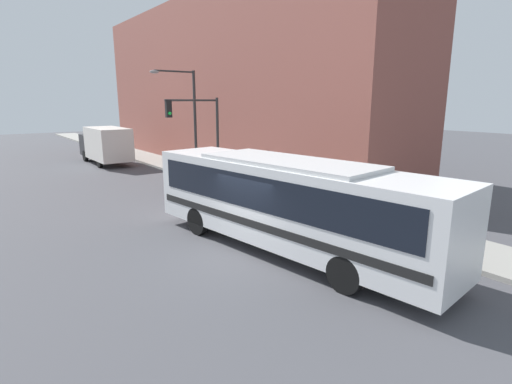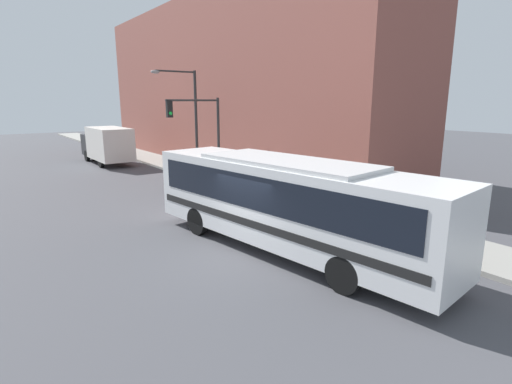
% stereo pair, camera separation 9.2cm
% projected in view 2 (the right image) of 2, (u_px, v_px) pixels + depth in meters
% --- Properties ---
extents(ground_plane, '(120.00, 120.00, 0.00)m').
position_uv_depth(ground_plane, '(244.00, 255.00, 12.81)').
color(ground_plane, '#47474C').
extents(sidewalk, '(2.72, 70.00, 0.16)m').
position_uv_depth(sidewalk, '(163.00, 162.00, 31.91)').
color(sidewalk, gray).
rests_on(sidewalk, ground_plane).
extents(building_facade, '(6.00, 32.83, 12.25)m').
position_uv_depth(building_facade, '(225.00, 84.00, 31.04)').
color(building_facade, brown).
rests_on(building_facade, ground_plane).
extents(city_bus, '(3.77, 11.17, 3.05)m').
position_uv_depth(city_bus, '(286.00, 199.00, 12.75)').
color(city_bus, white).
rests_on(city_bus, ground_plane).
extents(delivery_truck, '(2.29, 6.92, 2.85)m').
position_uv_depth(delivery_truck, '(107.00, 144.00, 31.18)').
color(delivery_truck, silver).
rests_on(delivery_truck, ground_plane).
extents(fire_hydrant, '(0.24, 0.33, 0.79)m').
position_uv_depth(fire_hydrant, '(312.00, 202.00, 17.36)').
color(fire_hydrant, gold).
rests_on(fire_hydrant, sidewalk).
extents(traffic_light_pole, '(3.28, 0.35, 4.86)m').
position_uv_depth(traffic_light_pole, '(200.00, 125.00, 22.43)').
color(traffic_light_pole, '#2D2D2D').
rests_on(traffic_light_pole, sidewalk).
extents(street_lamp, '(2.94, 0.28, 6.52)m').
position_uv_depth(street_lamp, '(190.00, 113.00, 25.06)').
color(street_lamp, '#2D2D2D').
rests_on(street_lamp, sidewalk).
extents(pedestrian_near_corner, '(0.34, 0.34, 1.57)m').
position_uv_depth(pedestrian_near_corner, '(268.00, 178.00, 20.50)').
color(pedestrian_near_corner, '#47382D').
rests_on(pedestrian_near_corner, sidewalk).
extents(pedestrian_mid_block, '(0.34, 0.34, 1.63)m').
position_uv_depth(pedestrian_mid_block, '(199.00, 161.00, 26.28)').
color(pedestrian_mid_block, slate).
rests_on(pedestrian_mid_block, sidewalk).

